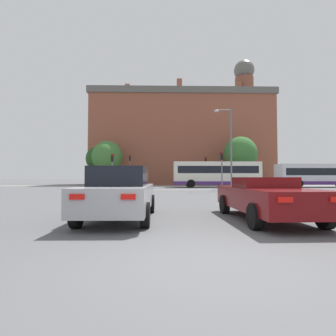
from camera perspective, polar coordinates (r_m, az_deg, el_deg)
name	(u,v)px	position (r m, az deg, el deg)	size (l,w,h in m)	color
ground_plane	(208,262)	(4.16, 8.76, -19.61)	(400.00, 400.00, 0.00)	#545456
stop_line_strip	(169,190)	(26.62, 0.20, -4.77)	(8.71, 0.30, 0.01)	silver
far_pavement	(167,186)	(39.49, -0.28, -3.89)	(69.68, 2.50, 0.01)	gray
brick_civic_building	(182,138)	(49.42, 3.12, 6.46)	(32.53, 10.64, 23.54)	brown
car_saloon_left	(120,193)	(8.09, -10.32, -5.33)	(1.97, 4.60, 1.57)	#9E9EA3
car_roadster_right	(266,197)	(8.32, 20.46, -5.99)	(2.02, 4.65, 1.26)	#600C0F
bus_crossing_lead	(216,174)	(34.06, 10.48, -1.22)	(10.94, 2.75, 3.24)	silver
bus_crossing_trailing	(319,175)	(39.17, 30.09, -1.29)	(10.84, 2.76, 2.98)	silver
traffic_light_far_right	(206,167)	(39.09, 8.19, 0.29)	(0.26, 0.31, 4.25)	slate
traffic_light_near_right	(222,164)	(27.69, 11.65, 0.81)	(0.26, 0.31, 3.89)	slate
traffic_light_near_left	(112,165)	(26.98, -12.07, 0.58)	(0.26, 0.31, 3.66)	slate
traffic_light_far_left	(130,166)	(39.53, -8.29, 0.53)	(0.26, 0.31, 4.55)	slate
street_lamp_junction	(229,141)	(26.47, 13.04, 5.70)	(1.76, 0.36, 8.06)	slate
pedestrian_waiting	(223,179)	(40.48, 11.82, -2.35)	(0.43, 0.28, 1.75)	#333851
tree_by_building	(98,159)	(46.02, -14.94, 1.99)	(4.13, 4.13, 6.64)	#4C3823
tree_kerbside	(107,157)	(41.53, -13.08, 2.40)	(4.69, 4.69, 6.93)	#4C3823
tree_distant	(240,154)	(41.64, 15.49, 2.99)	(5.01, 5.01, 7.52)	#4C3823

